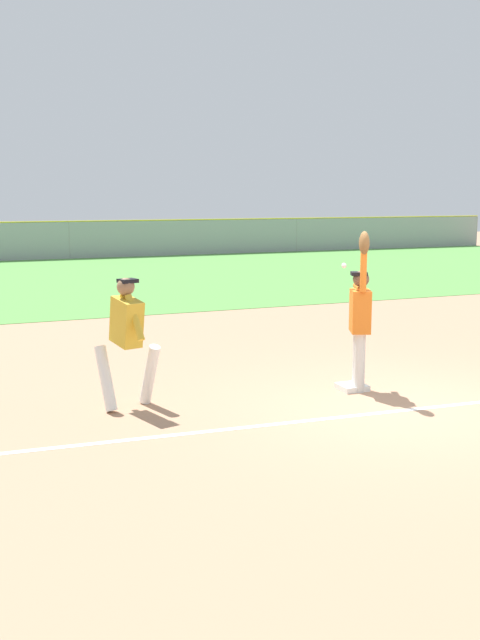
{
  "coord_description": "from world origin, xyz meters",
  "views": [
    {
      "loc": [
        -5.59,
        -8.0,
        2.76
      ],
      "look_at": [
        -1.7,
        1.33,
        1.05
      ],
      "focal_mm": 41.47,
      "sensor_mm": 36.0,
      "label": 1
    }
  ],
  "objects": [
    {
      "name": "ground_plane",
      "position": [
        0.0,
        0.0,
        0.0
      ],
      "size": [
        74.74,
        74.74,
        0.0
      ],
      "primitive_type": "plane",
      "color": "tan"
    },
    {
      "name": "outfield_grass",
      "position": [
        0.0,
        16.61,
        0.01
      ],
      "size": [
        44.48,
        16.3,
        0.01
      ],
      "primitive_type": "cube",
      "color": "#549342",
      "rests_on": "ground_plane"
    },
    {
      "name": "chalk_foul_line",
      "position": [
        -4.13,
        -0.02,
        0.0
      ],
      "size": [
        11.98,
        0.87,
        0.01
      ],
      "primitive_type": "cube",
      "rotation": [
        0.0,
        0.0,
        -0.06
      ],
      "color": "white",
      "rests_on": "ground_plane"
    },
    {
      "name": "first_base",
      "position": [
        -0.13,
        0.88,
        0.04
      ],
      "size": [
        0.39,
        0.39,
        0.08
      ],
      "primitive_type": "cube",
      "rotation": [
        0.0,
        0.0,
        -0.03
      ],
      "color": "white",
      "rests_on": "ground_plane"
    },
    {
      "name": "fielder",
      "position": [
        -0.07,
        0.82,
        1.12
      ],
      "size": [
        0.47,
        0.86,
        2.28
      ],
      "rotation": [
        0.0,
        0.0,
        2.72
      ],
      "color": "silver",
      "rests_on": "ground_plane"
    },
    {
      "name": "runner",
      "position": [
        -3.33,
        1.23,
        1.0
      ],
      "size": [
        0.83,
        0.84,
        1.72
      ],
      "rotation": [
        0.0,
        0.0,
        0.25
      ],
      "color": "white",
      "rests_on": "ground_plane"
    },
    {
      "name": "baseball",
      "position": [
        -0.19,
        1.1,
        1.77
      ],
      "size": [
        0.07,
        0.07,
        0.07
      ],
      "primitive_type": "sphere",
      "color": "white"
    },
    {
      "name": "outfield_fence",
      "position": [
        0.0,
        24.76,
        0.83
      ],
      "size": [
        44.56,
        0.08,
        1.66
      ],
      "color": "#93999E",
      "rests_on": "ground_plane"
    },
    {
      "name": "parked_car_tan",
      "position": [
        -0.64,
        27.1,
        0.67
      ],
      "size": [
        4.58,
        2.49,
        1.25
      ],
      "rotation": [
        0.0,
        0.0,
        -0.11
      ],
      "color": "tan",
      "rests_on": "ground_plane"
    },
    {
      "name": "parked_car_green",
      "position": [
        3.83,
        27.86,
        0.67
      ],
      "size": [
        4.42,
        2.15,
        1.25
      ],
      "rotation": [
        0.0,
        0.0,
        0.01
      ],
      "color": "#1E6B33",
      "rests_on": "ground_plane"
    },
    {
      "name": "parked_car_silver",
      "position": [
        8.7,
        27.68,
        0.67
      ],
      "size": [
        4.58,
        2.49,
        1.25
      ],
      "rotation": [
        0.0,
        0.0,
        -0.11
      ],
      "color": "#B7B7BC",
      "rests_on": "ground_plane"
    }
  ]
}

